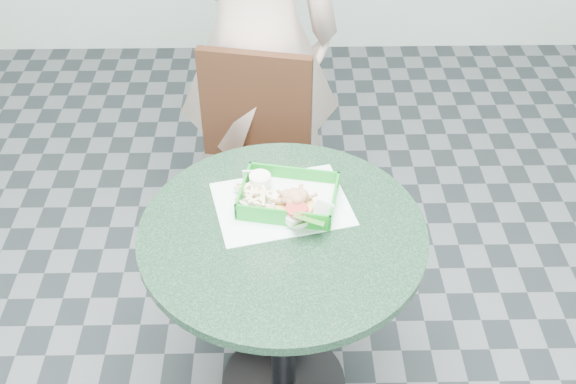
{
  "coord_description": "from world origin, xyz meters",
  "views": [
    {
      "loc": [
        -0.01,
        -1.39,
        2.09
      ],
      "look_at": [
        0.02,
        0.1,
        0.82
      ],
      "focal_mm": 42.0,
      "sensor_mm": 36.0,
      "label": 1
    }
  ],
  "objects_px": {
    "dining_chair": "(256,160)",
    "cafe_table": "(283,274)",
    "food_basket": "(288,204)",
    "sauce_ramekin": "(257,188)",
    "crab_sandwich": "(297,204)"
  },
  "relations": [
    {
      "from": "food_basket",
      "to": "crab_sandwich",
      "type": "relative_size",
      "value": 2.43
    },
    {
      "from": "food_basket",
      "to": "sauce_ramekin",
      "type": "xyz_separation_m",
      "value": [
        -0.09,
        0.03,
        0.03
      ]
    },
    {
      "from": "food_basket",
      "to": "sauce_ramekin",
      "type": "distance_m",
      "value": 0.1
    },
    {
      "from": "cafe_table",
      "to": "dining_chair",
      "type": "relative_size",
      "value": 0.89
    },
    {
      "from": "cafe_table",
      "to": "sauce_ramekin",
      "type": "distance_m",
      "value": 0.27
    },
    {
      "from": "sauce_ramekin",
      "to": "crab_sandwich",
      "type": "bearing_deg",
      "value": -32.01
    },
    {
      "from": "food_basket",
      "to": "sauce_ramekin",
      "type": "height_order",
      "value": "sauce_ramekin"
    },
    {
      "from": "dining_chair",
      "to": "sauce_ramekin",
      "type": "height_order",
      "value": "dining_chair"
    },
    {
      "from": "dining_chair",
      "to": "food_basket",
      "type": "xyz_separation_m",
      "value": [
        0.11,
        -0.52,
        0.23
      ]
    },
    {
      "from": "crab_sandwich",
      "to": "food_basket",
      "type": "bearing_deg",
      "value": 122.34
    },
    {
      "from": "dining_chair",
      "to": "food_basket",
      "type": "distance_m",
      "value": 0.58
    },
    {
      "from": "cafe_table",
      "to": "sauce_ramekin",
      "type": "bearing_deg",
      "value": 116.91
    },
    {
      "from": "dining_chair",
      "to": "crab_sandwich",
      "type": "bearing_deg",
      "value": -64.9
    },
    {
      "from": "dining_chair",
      "to": "cafe_table",
      "type": "bearing_deg",
      "value": -70.2
    },
    {
      "from": "dining_chair",
      "to": "crab_sandwich",
      "type": "distance_m",
      "value": 0.63
    }
  ]
}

